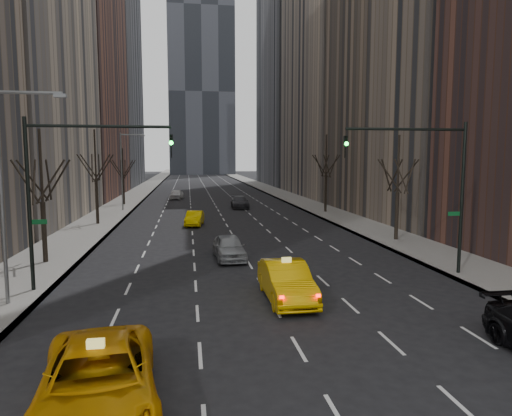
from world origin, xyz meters
name	(u,v)px	position (x,y,z in m)	size (l,w,h in m)	color
ground	(337,416)	(0.00, 0.00, 0.00)	(400.00, 400.00, 0.00)	black
sidewalk_left	(137,194)	(-12.25, 70.00, 0.07)	(4.50, 320.00, 0.15)	slate
sidewalk_right	(277,192)	(12.25, 70.00, 0.07)	(4.50, 320.00, 0.15)	slate
bld_left_far	(69,56)	(-21.50, 66.00, 22.00)	(14.00, 28.00, 44.00)	brown
bld_left_deep	(102,48)	(-21.50, 96.00, 30.00)	(14.00, 30.00, 60.00)	slate
bld_right_far	(340,43)	(21.50, 64.00, 25.00)	(14.00, 28.00, 50.00)	tan
bld_right_deep	(296,58)	(21.50, 95.00, 29.00)	(14.00, 30.00, 58.00)	slate
tower_far	(200,14)	(2.00, 170.00, 60.00)	(24.00, 24.00, 120.00)	black
tree_lw_b	(43,202)	(-12.00, 18.00, 3.72)	(3.36, 3.50, 7.82)	black
tree_lw_c	(96,182)	(-12.00, 34.00, 4.04)	(3.36, 3.50, 8.74)	black
tree_lw_d	(123,178)	(-12.00, 52.00, 3.56)	(3.36, 3.50, 7.36)	black
tree_rw_b	(397,192)	(12.00, 22.00, 3.72)	(3.36, 3.50, 7.82)	black
tree_rw_c	(326,178)	(12.00, 40.00, 4.04)	(3.36, 3.50, 8.74)	black
traffic_mast_left	(66,176)	(-9.11, 12.00, 5.49)	(6.69, 0.39, 8.00)	black
traffic_mast_right	(433,173)	(9.11, 12.00, 5.49)	(6.69, 0.39, 8.00)	black
streetlight_near	(9,174)	(-10.84, 10.00, 5.62)	(2.83, 0.22, 9.00)	slate
streetlight_far	(125,163)	(-10.84, 45.00, 5.62)	(2.83, 0.22, 9.00)	slate
taxi_suv	(98,381)	(-5.81, 0.94, 0.85)	(2.82, 6.12, 1.70)	orange
taxi_sedan	(286,281)	(0.70, 9.17, 0.86)	(1.81, 5.19, 1.71)	#D7A104
silver_sedan_ahead	(229,247)	(-1.07, 17.72, 0.76)	(1.79, 4.45, 1.52)	gray
far_taxi	(195,218)	(-2.99, 32.34, 0.67)	(1.42, 4.08, 1.35)	yellow
far_suv_grey	(240,202)	(2.83, 46.30, 0.74)	(2.07, 5.09, 1.48)	#2C2C31
far_car_white	(177,194)	(-5.28, 59.97, 0.72)	(1.71, 4.25, 1.45)	silver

